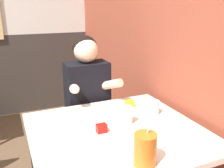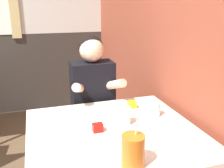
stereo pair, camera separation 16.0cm
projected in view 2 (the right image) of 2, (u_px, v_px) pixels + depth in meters
brick_wall_right at (140, 18)px, 2.38m from camera, size 0.08×4.65×2.70m
main_table at (113, 139)px, 1.50m from camera, size 1.00×0.94×0.76m
person_seated at (93, 108)px, 2.09m from camera, size 0.42×0.40×1.25m
cocktail_pitcher at (133, 151)px, 1.13m from camera, size 0.11×0.11×0.28m
glass_near_pitcher at (125, 116)px, 1.54m from camera, size 0.07×0.07×0.11m
glass_center at (155, 109)px, 1.67m from camera, size 0.07×0.07×0.10m
condiment_ketchup at (98, 128)px, 1.46m from camera, size 0.06×0.04×0.05m
condiment_mustard at (132, 105)px, 1.80m from camera, size 0.06×0.04×0.05m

